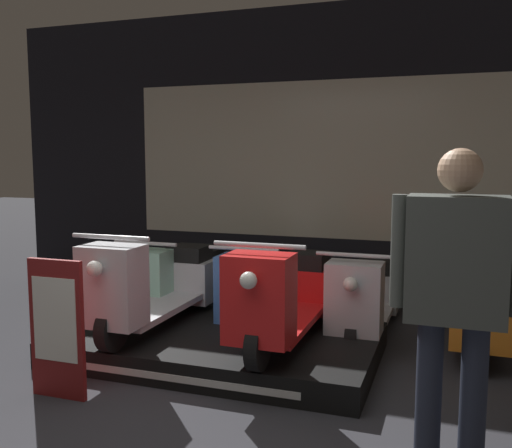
{
  "coord_description": "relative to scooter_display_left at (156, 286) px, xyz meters",
  "views": [
    {
      "loc": [
        1.49,
        -2.57,
        1.6
      ],
      "look_at": [
        -0.09,
        1.97,
        1.02
      ],
      "focal_mm": 40.0,
      "sensor_mm": 36.0,
      "label": 1
    }
  ],
  "objects": [
    {
      "name": "shop_wall_back",
      "position": [
        0.79,
        2.09,
        1.06
      ],
      "size": [
        7.46,
        0.09,
        3.2
      ],
      "color": "black",
      "rests_on": "ground_plane"
    },
    {
      "name": "display_platform",
      "position": [
        0.55,
        0.01,
        -0.44
      ],
      "size": [
        2.46,
        1.45,
        0.2
      ],
      "color": "black",
      "rests_on": "ground_plane"
    },
    {
      "name": "scooter_display_left",
      "position": [
        0.0,
        0.0,
        0.0
      ],
      "size": [
        0.62,
        1.71,
        0.84
      ],
      "color": "black",
      "rests_on": "display_platform"
    },
    {
      "name": "scooter_display_right",
      "position": [
        1.11,
        0.0,
        0.0
      ],
      "size": [
        0.62,
        1.71,
        0.84
      ],
      "color": "black",
      "rests_on": "display_platform"
    },
    {
      "name": "scooter_backrow_0",
      "position": [
        -0.3,
        0.98,
        -0.2
      ],
      "size": [
        0.62,
        1.71,
        0.84
      ],
      "color": "black",
      "rests_on": "ground_plane"
    },
    {
      "name": "scooter_backrow_1",
      "position": [
        0.64,
        0.98,
        -0.2
      ],
      "size": [
        0.62,
        1.71,
        0.84
      ],
      "color": "black",
      "rests_on": "ground_plane"
    },
    {
      "name": "scooter_backrow_2",
      "position": [
        1.57,
        0.98,
        -0.2
      ],
      "size": [
        0.62,
        1.71,
        0.84
      ],
      "color": "black",
      "rests_on": "ground_plane"
    },
    {
      "name": "scooter_backrow_3",
      "position": [
        2.5,
        0.98,
        -0.2
      ],
      "size": [
        0.62,
        1.71,
        0.84
      ],
      "color": "black",
      "rests_on": "ground_plane"
    },
    {
      "name": "person_right_browsing",
      "position": [
        2.3,
        -1.12,
        0.44
      ],
      "size": [
        0.63,
        0.26,
        1.63
      ],
      "color": "#232838",
      "rests_on": "ground_plane"
    },
    {
      "name": "price_sign_board",
      "position": [
        -0.15,
        -1.04,
        -0.07
      ],
      "size": [
        0.41,
        0.04,
        0.93
      ],
      "color": "maroon",
      "rests_on": "ground_plane"
    }
  ]
}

